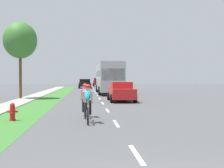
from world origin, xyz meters
The scene contains 12 objects.
ground_plane centered at (0.00, 20.00, 0.00)m, with size 120.00×120.00×0.00m, color #4C4C4F.
grass_verge centered at (-4.34, 20.00, 0.00)m, with size 2.17×70.00×0.01m, color #38722D.
sidewalk_concrete centered at (-6.25, 20.00, 0.00)m, with size 1.64×70.00×0.10m, color #9E998E.
lane_markings_center centered at (0.00, 24.00, 0.00)m, with size 0.12×53.13×0.01m.
fire_hydrant_red centered at (-4.34, 8.86, 0.37)m, with size 0.44×0.38×0.76m.
cyclist_lead centered at (-1.13, 7.93, 0.81)m, with size 0.42×1.72×1.58m.
cyclist_trailing centered at (-1.24, 9.65, 0.81)m, with size 0.42×1.72×1.58m.
sedan_red centered at (1.55, 18.60, 0.77)m, with size 1.98×4.30×1.52m.
bus_silver centered at (1.47, 30.01, 1.98)m, with size 2.78×11.60×3.48m.
pickup_black centered at (-1.39, 47.77, 0.83)m, with size 2.22×5.10×1.64m.
suv_maroon centered at (1.41, 60.21, 0.95)m, with size 2.15×4.70×1.79m.
street_tree_near centered at (-6.91, 21.98, 5.10)m, with size 2.90×2.90×6.72m.
Camera 1 is at (-1.20, -3.76, 1.83)m, focal length 46.13 mm.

